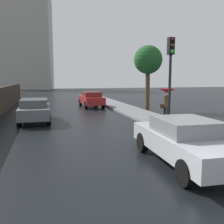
# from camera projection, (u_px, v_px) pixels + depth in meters

# --- Properties ---
(car_silver_mid_road) EXTENTS (1.97, 4.56, 1.37)m
(car_silver_mid_road) POSITION_uv_depth(u_px,v_px,m) (185.00, 140.00, 7.58)
(car_silver_mid_road) COLOR #B2B5BA
(car_silver_mid_road) RESTS_ON ground
(car_grey_far_ahead) EXTENTS (1.77, 3.91, 1.37)m
(car_grey_far_ahead) POSITION_uv_depth(u_px,v_px,m) (34.00, 110.00, 14.85)
(car_grey_far_ahead) COLOR slate
(car_grey_far_ahead) RESTS_ON ground
(car_red_behind_camera) EXTENTS (1.84, 3.97, 1.37)m
(car_red_behind_camera) POSITION_uv_depth(u_px,v_px,m) (91.00, 99.00, 22.43)
(car_red_behind_camera) COLOR maroon
(car_red_behind_camera) RESTS_ON ground
(pedestrian_with_umbrella_near) EXTENTS (1.00, 1.00, 1.85)m
(pedestrian_with_umbrella_near) POSITION_uv_depth(u_px,v_px,m) (167.00, 95.00, 14.13)
(pedestrian_with_umbrella_near) COLOR black
(pedestrian_with_umbrella_near) RESTS_ON sidewalk_strip
(traffic_light) EXTENTS (0.26, 0.39, 4.21)m
(traffic_light) POSITION_uv_depth(u_px,v_px,m) (170.00, 67.00, 11.31)
(traffic_light) COLOR black
(traffic_light) RESTS_ON sidewalk_strip
(street_tree_near) EXTENTS (2.22, 2.22, 5.10)m
(street_tree_near) POSITION_uv_depth(u_px,v_px,m) (148.00, 61.00, 19.72)
(street_tree_near) COLOR #4C3823
(street_tree_near) RESTS_ON ground
(distant_tower) EXTENTS (11.86, 9.69, 27.51)m
(distant_tower) POSITION_uv_depth(u_px,v_px,m) (27.00, 43.00, 58.05)
(distant_tower) COLOR #9E9993
(distant_tower) RESTS_ON ground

